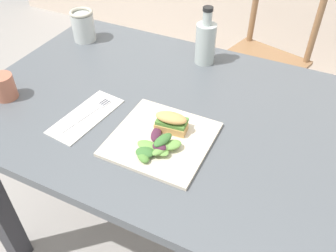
{
  "coord_description": "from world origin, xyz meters",
  "views": [
    {
      "loc": [
        0.47,
        -0.57,
        1.4
      ],
      "look_at": [
        0.15,
        0.09,
        0.76
      ],
      "focal_mm": 38.0,
      "sensor_mm": 36.0,
      "label": 1
    }
  ],
  "objects_px": {
    "dining_table": "(175,141)",
    "sandwich_half_front": "(171,122)",
    "bottle_cold_brew": "(205,44)",
    "cup_extra_side": "(4,87)",
    "mason_jar_iced_tea": "(83,27)",
    "chair_wooden_far": "(263,60)",
    "fork_on_napkin": "(90,112)",
    "plate_lunch": "(162,139)"
  },
  "relations": [
    {
      "from": "plate_lunch",
      "to": "sandwich_half_front",
      "type": "relative_size",
      "value": 2.82
    },
    {
      "from": "dining_table",
      "to": "plate_lunch",
      "type": "relative_size",
      "value": 4.82
    },
    {
      "from": "sandwich_half_front",
      "to": "bottle_cold_brew",
      "type": "height_order",
      "value": "bottle_cold_brew"
    },
    {
      "from": "bottle_cold_brew",
      "to": "cup_extra_side",
      "type": "distance_m",
      "value": 0.66
    },
    {
      "from": "fork_on_napkin",
      "to": "mason_jar_iced_tea",
      "type": "relative_size",
      "value": 1.58
    },
    {
      "from": "dining_table",
      "to": "mason_jar_iced_tea",
      "type": "xyz_separation_m",
      "value": [
        -0.5,
        0.24,
        0.18
      ]
    },
    {
      "from": "dining_table",
      "to": "sandwich_half_front",
      "type": "relative_size",
      "value": 13.58
    },
    {
      "from": "plate_lunch",
      "to": "sandwich_half_front",
      "type": "xyz_separation_m",
      "value": [
        0.01,
        0.04,
        0.03
      ]
    },
    {
      "from": "chair_wooden_far",
      "to": "mason_jar_iced_tea",
      "type": "xyz_separation_m",
      "value": [
        -0.59,
        -0.66,
        0.34
      ]
    },
    {
      "from": "sandwich_half_front",
      "to": "cup_extra_side",
      "type": "bearing_deg",
      "value": -171.78
    },
    {
      "from": "plate_lunch",
      "to": "mason_jar_iced_tea",
      "type": "bearing_deg",
      "value": 144.22
    },
    {
      "from": "fork_on_napkin",
      "to": "mason_jar_iced_tea",
      "type": "bearing_deg",
      "value": 127.78
    },
    {
      "from": "sandwich_half_front",
      "to": "fork_on_napkin",
      "type": "distance_m",
      "value": 0.25
    },
    {
      "from": "bottle_cold_brew",
      "to": "fork_on_napkin",
      "type": "bearing_deg",
      "value": -114.59
    },
    {
      "from": "chair_wooden_far",
      "to": "sandwich_half_front",
      "type": "bearing_deg",
      "value": -92.93
    },
    {
      "from": "sandwich_half_front",
      "to": "fork_on_napkin",
      "type": "xyz_separation_m",
      "value": [
        -0.25,
        -0.03,
        -0.03
      ]
    },
    {
      "from": "dining_table",
      "to": "bottle_cold_brew",
      "type": "height_order",
      "value": "bottle_cold_brew"
    },
    {
      "from": "dining_table",
      "to": "chair_wooden_far",
      "type": "xyz_separation_m",
      "value": [
        0.08,
        0.9,
        -0.16
      ]
    },
    {
      "from": "dining_table",
      "to": "bottle_cold_brew",
      "type": "xyz_separation_m",
      "value": [
        -0.02,
        0.29,
        0.2
      ]
    },
    {
      "from": "sandwich_half_front",
      "to": "mason_jar_iced_tea",
      "type": "distance_m",
      "value": 0.63
    },
    {
      "from": "cup_extra_side",
      "to": "bottle_cold_brew",
      "type": "bearing_deg",
      "value": 44.55
    },
    {
      "from": "mason_jar_iced_tea",
      "to": "cup_extra_side",
      "type": "relative_size",
      "value": 1.51
    },
    {
      "from": "sandwich_half_front",
      "to": "mason_jar_iced_tea",
      "type": "relative_size",
      "value": 0.79
    },
    {
      "from": "dining_table",
      "to": "cup_extra_side",
      "type": "relative_size",
      "value": 16.09
    },
    {
      "from": "cup_extra_side",
      "to": "dining_table",
      "type": "bearing_deg",
      "value": 19.62
    },
    {
      "from": "sandwich_half_front",
      "to": "mason_jar_iced_tea",
      "type": "xyz_separation_m",
      "value": [
        -0.53,
        0.34,
        0.01
      ]
    },
    {
      "from": "sandwich_half_front",
      "to": "cup_extra_side",
      "type": "height_order",
      "value": "cup_extra_side"
    },
    {
      "from": "plate_lunch",
      "to": "fork_on_napkin",
      "type": "bearing_deg",
      "value": 177.72
    },
    {
      "from": "chair_wooden_far",
      "to": "fork_on_napkin",
      "type": "relative_size",
      "value": 4.7
    },
    {
      "from": "plate_lunch",
      "to": "cup_extra_side",
      "type": "bearing_deg",
      "value": -175.98
    },
    {
      "from": "chair_wooden_far",
      "to": "bottle_cold_brew",
      "type": "distance_m",
      "value": 0.71
    },
    {
      "from": "bottle_cold_brew",
      "to": "cup_extra_side",
      "type": "relative_size",
      "value": 2.58
    },
    {
      "from": "plate_lunch",
      "to": "fork_on_napkin",
      "type": "height_order",
      "value": "plate_lunch"
    },
    {
      "from": "dining_table",
      "to": "bottle_cold_brew",
      "type": "relative_size",
      "value": 6.24
    },
    {
      "from": "plate_lunch",
      "to": "dining_table",
      "type": "bearing_deg",
      "value": 99.08
    },
    {
      "from": "bottle_cold_brew",
      "to": "chair_wooden_far",
      "type": "bearing_deg",
      "value": 79.93
    },
    {
      "from": "dining_table",
      "to": "plate_lunch",
      "type": "height_order",
      "value": "plate_lunch"
    },
    {
      "from": "mason_jar_iced_tea",
      "to": "cup_extra_side",
      "type": "bearing_deg",
      "value": -89.33
    },
    {
      "from": "sandwich_half_front",
      "to": "fork_on_napkin",
      "type": "bearing_deg",
      "value": -173.0
    },
    {
      "from": "fork_on_napkin",
      "to": "plate_lunch",
      "type": "bearing_deg",
      "value": -2.28
    },
    {
      "from": "plate_lunch",
      "to": "bottle_cold_brew",
      "type": "xyz_separation_m",
      "value": [
        -0.05,
        0.43,
        0.06
      ]
    },
    {
      "from": "sandwich_half_front",
      "to": "bottle_cold_brew",
      "type": "bearing_deg",
      "value": 98.3
    }
  ]
}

